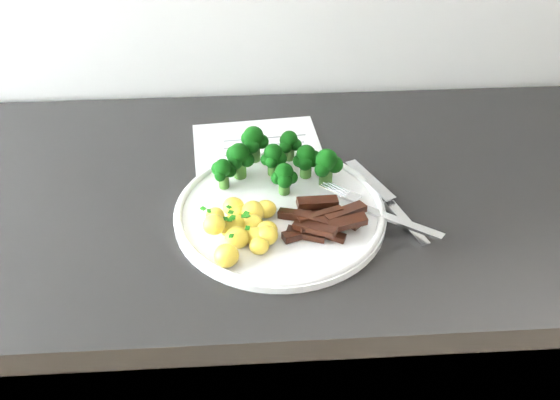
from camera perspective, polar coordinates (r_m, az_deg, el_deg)
The scene contains 8 objects.
counter at distance 1.27m, azimuth -0.77°, elevation -15.33°, with size 2.38×0.60×0.89m.
recipe_paper at distance 0.99m, azimuth -1.66°, elevation 2.87°, with size 0.24×0.32×0.00m.
plate at distance 0.89m, azimuth -0.00°, elevation -1.06°, with size 0.31×0.31×0.02m.
broccoli at distance 0.93m, azimuth -0.33°, elevation 3.94°, with size 0.20×0.12×0.07m.
potatoes at distance 0.84m, azimuth -3.43°, elevation -2.57°, with size 0.11×0.13×0.05m.
beef_strips at distance 0.86m, azimuth 3.84°, elevation -1.85°, with size 0.13×0.10×0.03m.
fork at distance 0.89m, azimuth 9.56°, elevation -1.19°, with size 0.16×0.15×0.02m.
knife at distance 0.91m, azimuth 10.72°, elevation -0.98°, with size 0.09×0.20×0.02m.
Camera 1 is at (-0.17, 0.93, 1.47)m, focal length 39.13 mm.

